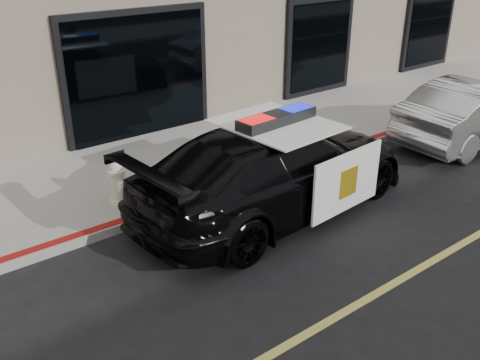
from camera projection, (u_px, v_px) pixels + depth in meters
ground at (435, 260)px, 7.74m from camera, size 120.00×120.00×0.00m
sidewalk_n at (223, 148)px, 11.47m from camera, size 60.00×3.50×0.15m
police_car at (276, 168)px, 8.83m from camera, size 2.96×5.57×1.72m
silver_sedan at (477, 111)px, 11.79m from camera, size 1.69×4.33×1.40m
fire_hydrant at (118, 183)px, 8.89m from camera, size 0.35×0.48×0.76m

